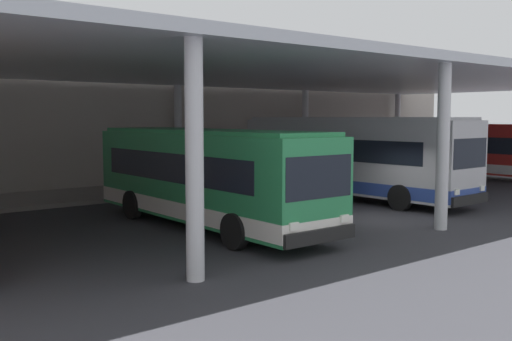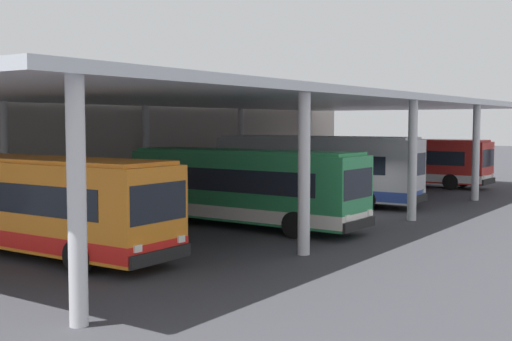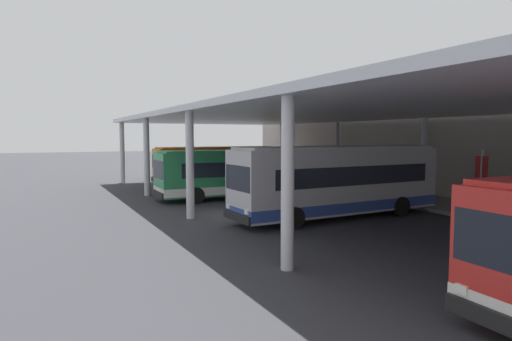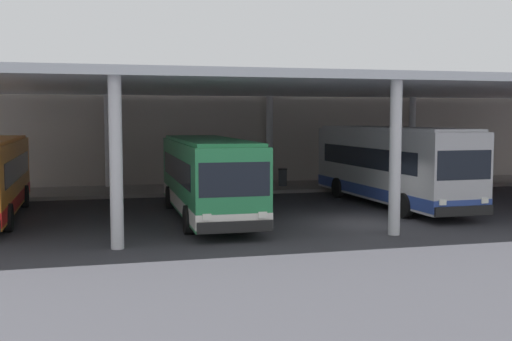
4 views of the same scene
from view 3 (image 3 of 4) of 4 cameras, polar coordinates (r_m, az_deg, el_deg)
The scene contains 10 objects.
ground_plane at distance 22.76m, azimuth -2.57°, elevation -5.77°, with size 200.00×200.00×0.00m, color #333338.
platform_kerb at distance 29.53m, azimuth 18.72°, elevation -3.45°, with size 42.00×4.50×0.18m, color gray.
station_building_facade at distance 31.68m, azimuth 22.99°, elevation 2.98°, with size 48.00×1.60×6.82m, color #ADA399.
canopy_shelter at distance 25.19m, azimuth 8.95°, elevation 7.26°, with size 40.00×17.00×5.55m.
bus_nearest_bay at distance 37.28m, azimuth -5.23°, elevation 0.80°, with size 2.86×10.58×3.17m.
bus_second_bay at distance 28.62m, azimuth -2.55°, elevation -0.31°, with size 2.77×10.55×3.17m.
bus_middle_bay at distance 21.95m, azimuth 10.77°, elevation -1.37°, with size 2.99×11.41×3.57m.
bench_waiting at distance 31.37m, azimuth 15.41°, elevation -1.87°, with size 1.80×0.45×0.92m.
trash_bin at distance 29.11m, azimuth 18.60°, elevation -2.40°, with size 0.52×0.52×0.98m.
banner_sign at distance 24.87m, azimuth 27.44°, elevation -0.79°, with size 0.70×0.12×3.20m.
Camera 3 is at (20.40, -9.24, 4.07)m, focal length 30.49 mm.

